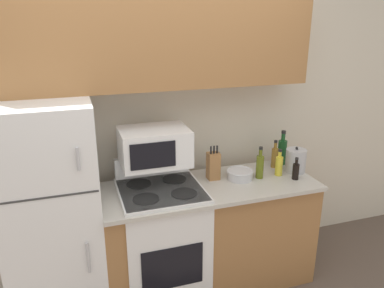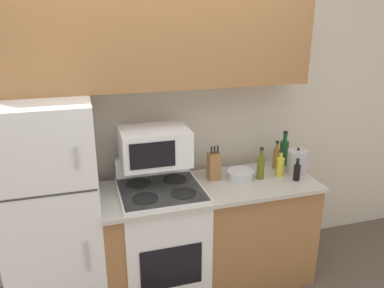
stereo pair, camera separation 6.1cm
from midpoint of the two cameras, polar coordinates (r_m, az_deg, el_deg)
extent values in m
cube|color=beige|center=(3.08, -6.23, 3.02)|extent=(8.00, 0.05, 2.55)
cube|color=#9E6B3D|center=(3.11, 1.95, -13.81)|extent=(1.66, 0.60, 0.86)
cube|color=#BCB7AD|center=(2.88, 2.18, -6.54)|extent=(1.66, 0.64, 0.03)
cube|color=white|center=(2.84, -20.97, -9.81)|extent=(0.63, 0.71, 1.61)
cube|color=#383838|center=(2.40, -22.03, -7.55)|extent=(0.61, 0.01, 0.01)
cylinder|color=#B7B7BC|center=(2.28, -17.73, -2.20)|extent=(0.02, 0.02, 0.14)
cylinder|color=#B7B7BC|center=(2.59, -16.21, -16.30)|extent=(0.02, 0.02, 0.22)
cube|color=#9E6B3D|center=(2.78, -5.86, 16.02)|extent=(2.29, 0.34, 0.73)
cube|color=white|center=(2.99, -5.14, -14.73)|extent=(0.61, 0.60, 0.91)
cube|color=black|center=(2.76, -3.62, -18.34)|extent=(0.44, 0.01, 0.33)
cube|color=#2D2D2D|center=(2.77, -5.41, -6.95)|extent=(0.59, 0.57, 0.01)
cube|color=white|center=(2.99, -6.68, -3.21)|extent=(0.59, 0.06, 0.16)
cylinder|color=black|center=(2.63, -7.73, -8.30)|extent=(0.18, 0.18, 0.01)
cylinder|color=black|center=(2.68, -1.88, -7.53)|extent=(0.18, 0.18, 0.01)
cylinder|color=black|center=(2.86, -8.72, -6.01)|extent=(0.18, 0.18, 0.01)
cylinder|color=black|center=(2.91, -3.34, -5.36)|extent=(0.18, 0.18, 0.01)
cube|color=white|center=(2.75, -6.43, -0.35)|extent=(0.50, 0.37, 0.26)
cube|color=black|center=(2.57, -6.63, -1.77)|extent=(0.32, 0.01, 0.19)
cube|color=#9E6B3D|center=(2.94, 2.67, -3.37)|extent=(0.09, 0.09, 0.22)
cylinder|color=black|center=(2.88, 2.29, -0.93)|extent=(0.01, 0.01, 0.06)
cylinder|color=black|center=(2.88, 2.77, -0.88)|extent=(0.01, 0.01, 0.06)
cylinder|color=black|center=(2.89, 3.25, -0.82)|extent=(0.01, 0.01, 0.06)
cylinder|color=silver|center=(2.98, 6.72, -4.69)|extent=(0.20, 0.20, 0.07)
torus|color=silver|center=(2.97, 6.75, -4.07)|extent=(0.21, 0.21, 0.01)
cylinder|color=gold|center=(3.09, 12.56, -3.32)|extent=(0.06, 0.06, 0.15)
cylinder|color=gold|center=(3.06, 12.69, -1.56)|extent=(0.03, 0.03, 0.05)
cylinder|color=black|center=(3.05, 12.73, -0.97)|extent=(0.03, 0.03, 0.02)
cylinder|color=olive|center=(3.24, 11.95, -2.08)|extent=(0.06, 0.06, 0.17)
cylinder|color=olive|center=(3.21, 12.08, -0.24)|extent=(0.03, 0.03, 0.05)
cylinder|color=black|center=(3.20, 12.13, 0.37)|extent=(0.03, 0.03, 0.02)
cylinder|color=black|center=(3.05, 14.96, -4.09)|extent=(0.05, 0.05, 0.13)
cylinder|color=black|center=(3.02, 15.09, -2.64)|extent=(0.02, 0.02, 0.04)
cylinder|color=black|center=(3.01, 15.13, -2.17)|extent=(0.03, 0.03, 0.01)
cylinder|color=#5B6619|center=(3.01, 9.72, -3.50)|extent=(0.06, 0.06, 0.18)
cylinder|color=#5B6619|center=(2.96, 9.84, -1.35)|extent=(0.03, 0.03, 0.06)
cylinder|color=black|center=(2.95, 9.88, -0.64)|extent=(0.03, 0.03, 0.02)
cylinder|color=#194C23|center=(3.33, 13.05, -1.24)|extent=(0.08, 0.08, 0.21)
cylinder|color=#194C23|center=(3.29, 13.22, 1.03)|extent=(0.03, 0.03, 0.07)
cylinder|color=black|center=(3.27, 13.28, 1.78)|extent=(0.04, 0.04, 0.02)
cylinder|color=#B7B7BC|center=(3.19, 14.99, -2.45)|extent=(0.17, 0.17, 0.19)
sphere|color=black|center=(3.15, 15.16, -0.62)|extent=(0.02, 0.02, 0.02)
camera|label=1|loc=(0.03, -90.65, -0.22)|focal=35.00mm
camera|label=2|loc=(0.03, 89.35, 0.22)|focal=35.00mm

